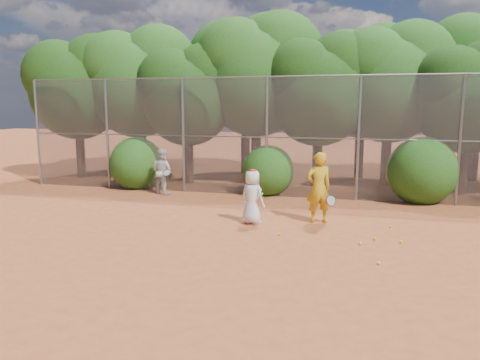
# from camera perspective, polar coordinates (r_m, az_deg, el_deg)

# --- Properties ---
(ground) EXTENTS (80.00, 80.00, 0.00)m
(ground) POSITION_cam_1_polar(r_m,az_deg,el_deg) (10.19, 1.85, -8.58)
(ground) COLOR #AB4E26
(ground) RESTS_ON ground
(fence_back) EXTENTS (20.05, 0.09, 4.03)m
(fence_back) POSITION_cam_1_polar(r_m,az_deg,el_deg) (15.66, 6.44, 5.33)
(fence_back) COLOR gray
(fence_back) RESTS_ON ground
(tree_0) EXTENTS (4.38, 3.81, 6.00)m
(tree_0) POSITION_cam_1_polar(r_m,az_deg,el_deg) (21.01, -19.09, 11.02)
(tree_0) COLOR black
(tree_0) RESTS_ON ground
(tree_1) EXTENTS (4.64, 4.03, 6.35)m
(tree_1) POSITION_cam_1_polar(r_m,az_deg,el_deg) (20.19, -12.26, 12.07)
(tree_1) COLOR black
(tree_1) RESTS_ON ground
(tree_2) EXTENTS (3.99, 3.47, 5.47)m
(tree_2) POSITION_cam_1_polar(r_m,az_deg,el_deg) (18.51, -6.21, 10.69)
(tree_2) COLOR black
(tree_2) RESTS_ON ground
(tree_3) EXTENTS (4.89, 4.26, 6.70)m
(tree_3) POSITION_cam_1_polar(r_m,az_deg,el_deg) (18.79, 2.25, 13.19)
(tree_3) COLOR black
(tree_3) RESTS_ON ground
(tree_4) EXTENTS (4.19, 3.64, 5.73)m
(tree_4) POSITION_cam_1_polar(r_m,az_deg,el_deg) (17.77, 9.82, 11.23)
(tree_4) COLOR black
(tree_4) RESTS_ON ground
(tree_5) EXTENTS (4.51, 3.92, 6.17)m
(tree_5) POSITION_cam_1_polar(r_m,az_deg,el_deg) (18.53, 17.97, 11.73)
(tree_5) COLOR black
(tree_5) RESTS_ON ground
(tree_6) EXTENTS (3.86, 3.36, 5.29)m
(tree_6) POSITION_cam_1_polar(r_m,az_deg,el_deg) (17.81, 26.17, 9.48)
(tree_6) COLOR black
(tree_6) RESTS_ON ground
(tree_9) EXTENTS (4.83, 4.20, 6.62)m
(tree_9) POSITION_cam_1_polar(r_m,az_deg,el_deg) (22.70, -11.88, 12.20)
(tree_9) COLOR black
(tree_9) RESTS_ON ground
(tree_10) EXTENTS (5.15, 4.48, 7.06)m
(tree_10) POSITION_cam_1_polar(r_m,az_deg,el_deg) (21.17, 0.89, 13.39)
(tree_10) COLOR black
(tree_10) RESTS_ON ground
(tree_11) EXTENTS (4.64, 4.03, 6.35)m
(tree_11) POSITION_cam_1_polar(r_m,az_deg,el_deg) (20.12, 14.85, 11.98)
(tree_11) COLOR black
(tree_11) RESTS_ON ground
(bush_0) EXTENTS (2.00, 2.00, 2.00)m
(bush_0) POSITION_cam_1_polar(r_m,az_deg,el_deg) (17.87, -12.48, 2.27)
(bush_0) COLOR #1D4C13
(bush_0) RESTS_ON ground
(bush_1) EXTENTS (1.80, 1.80, 1.80)m
(bush_1) POSITION_cam_1_polar(r_m,az_deg,el_deg) (16.22, 3.44, 1.41)
(bush_1) COLOR #1D4C13
(bush_1) RESTS_ON ground
(bush_2) EXTENTS (2.20, 2.20, 2.20)m
(bush_2) POSITION_cam_1_polar(r_m,az_deg,el_deg) (15.99, 21.31, 1.39)
(bush_2) COLOR #1D4C13
(bush_2) RESTS_ON ground
(player_yellow) EXTENTS (0.91, 0.71, 1.88)m
(player_yellow) POSITION_cam_1_polar(r_m,az_deg,el_deg) (12.48, 9.55, -0.92)
(player_yellow) COLOR gold
(player_yellow) RESTS_ON ground
(player_teen) EXTENTS (0.82, 0.70, 1.46)m
(player_teen) POSITION_cam_1_polar(r_m,az_deg,el_deg) (12.22, 1.50, -2.03)
(player_teen) COLOR white
(player_teen) RESTS_ON ground
(player_white) EXTENTS (0.94, 0.85, 1.59)m
(player_white) POSITION_cam_1_polar(r_m,az_deg,el_deg) (16.47, -9.45, 1.05)
(player_white) COLOR silver
(player_white) RESTS_ON ground
(ball_0) EXTENTS (0.07, 0.07, 0.07)m
(ball_0) POSITION_cam_1_polar(r_m,az_deg,el_deg) (10.90, 14.45, -7.49)
(ball_0) COLOR #BFEB2A
(ball_0) RESTS_ON ground
(ball_1) EXTENTS (0.07, 0.07, 0.07)m
(ball_1) POSITION_cam_1_polar(r_m,az_deg,el_deg) (11.33, 16.08, -6.91)
(ball_1) COLOR #BFEB2A
(ball_1) RESTS_ON ground
(ball_2) EXTENTS (0.07, 0.07, 0.07)m
(ball_2) POSITION_cam_1_polar(r_m,az_deg,el_deg) (9.70, 16.55, -9.70)
(ball_2) COLOR #BFEB2A
(ball_2) RESTS_ON ground
(ball_3) EXTENTS (0.07, 0.07, 0.07)m
(ball_3) POSITION_cam_1_polar(r_m,az_deg,el_deg) (11.30, 19.03, -7.11)
(ball_3) COLOR #BFEB2A
(ball_3) RESTS_ON ground
(ball_4) EXTENTS (0.07, 0.07, 0.07)m
(ball_4) POSITION_cam_1_polar(r_m,az_deg,el_deg) (11.32, 4.81, -6.59)
(ball_4) COLOR #BFEB2A
(ball_4) RESTS_ON ground
(ball_5) EXTENTS (0.07, 0.07, 0.07)m
(ball_5) POSITION_cam_1_polar(r_m,az_deg,el_deg) (12.54, 17.88, -5.44)
(ball_5) COLOR #BFEB2A
(ball_5) RESTS_ON ground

